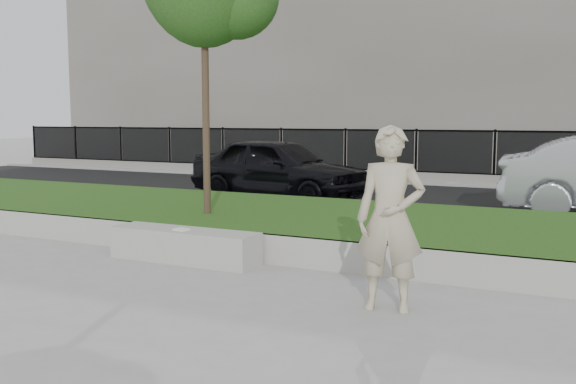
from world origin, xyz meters
The scene contains 11 objects.
ground centered at (0.00, 0.00, 0.00)m, with size 90.00×90.00×0.00m, color gray.
grass_bank centered at (0.00, 3.00, 0.20)m, with size 34.00×4.00×0.40m, color black.
grass_kerb centered at (0.00, 1.04, 0.20)m, with size 34.00×0.08×0.40m, color #99968F.
street centered at (0.00, 8.50, 0.02)m, with size 34.00×7.00×0.04m, color black.
far_pavement centered at (0.00, 13.00, 0.06)m, with size 34.00×3.00×0.12m, color gray.
iron_fence centered at (0.00, 12.00, 0.54)m, with size 32.00×0.30×1.50m.
building_facade centered at (0.00, 20.00, 5.00)m, with size 34.00×10.00×10.00m, color #645F57.
stone_bench centered at (-0.72, 0.68, 0.22)m, with size 2.13×0.53×0.44m, color #99968F.
man centered at (2.43, -0.23, 0.93)m, with size 0.68×0.45×1.87m, color #BBAF8F.
book centered at (-0.72, 0.61, 0.45)m, with size 0.19×0.14×0.02m, color white.
car_dark centered at (-2.41, 6.77, 0.77)m, with size 1.73×4.29×1.46m, color black.
Camera 1 is at (4.32, -6.36, 1.94)m, focal length 40.00 mm.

